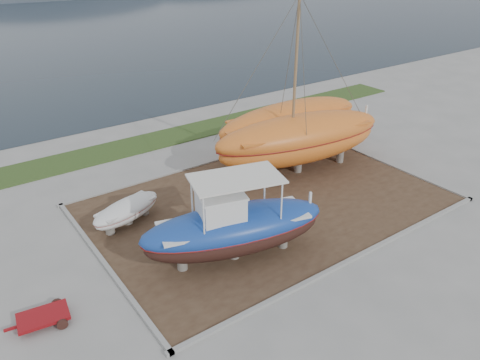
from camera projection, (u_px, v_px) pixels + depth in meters
ground at (321, 238)px, 22.12m from camera, size 140.00×140.00×0.00m
dirt_patch at (268, 203)px, 25.00m from camera, size 18.00×12.00×0.06m
curb_frame at (268, 202)px, 24.98m from camera, size 18.60×12.60×0.15m
grass_strip at (167, 138)px, 33.32m from camera, size 44.00×3.00×0.08m
sea at (3, 32)px, 72.79m from camera, size 260.00×100.00×0.04m
blue_caique at (234, 219)px, 19.76m from camera, size 8.52×4.58×3.92m
white_dinghy at (127, 213)px, 22.89m from camera, size 4.14×2.61×1.17m
orange_sailboat at (303, 90)px, 26.04m from camera, size 11.23×4.86×10.11m
orange_bare_hull at (290, 130)px, 29.69m from camera, size 10.63×3.32×3.47m
red_trailer at (44, 319)px, 17.08m from camera, size 2.83×1.68×0.38m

